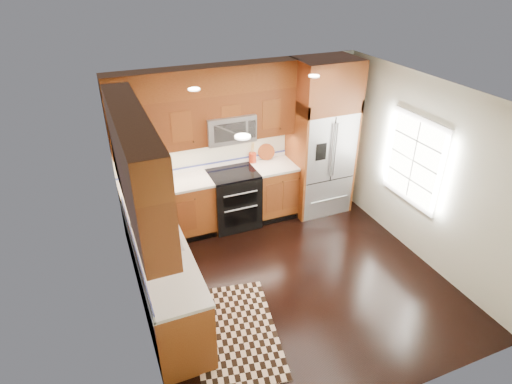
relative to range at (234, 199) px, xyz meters
name	(u,v)px	position (x,y,z in m)	size (l,w,h in m)	color
ground	(292,280)	(0.25, -1.67, -0.47)	(4.00, 4.00, 0.00)	black
wall_back	(240,142)	(0.25, 0.33, 0.83)	(4.00, 0.02, 2.60)	silver
wall_left	(133,235)	(-1.75, -1.67, 0.83)	(0.02, 4.00, 2.60)	silver
wall_right	(424,172)	(2.25, -1.67, 0.83)	(0.02, 4.00, 2.60)	silver
window	(414,160)	(2.23, -1.47, 0.93)	(0.04, 1.10, 1.30)	white
base_cabinets	(187,239)	(-0.98, -0.77, -0.02)	(2.85, 3.00, 0.90)	brown
countertop	(192,204)	(-0.84, -0.65, 0.45)	(2.86, 3.01, 0.04)	beige
upper_cabinets	(180,128)	(-0.90, -0.58, 1.56)	(2.85, 3.00, 1.15)	brown
range	(234,199)	(0.00, 0.00, 0.00)	(0.76, 0.67, 0.95)	black
microwave	(229,127)	(0.00, 0.13, 1.19)	(0.76, 0.40, 0.42)	#B2B2B7
refrigerator	(322,138)	(1.55, -0.04, 0.83)	(0.98, 0.75, 2.60)	#B2B2B7
sink_faucet	(156,241)	(-1.48, -1.44, 0.52)	(0.54, 0.44, 0.37)	#B2B2B7
rug	(235,331)	(-0.80, -2.24, -0.46)	(0.96, 1.60, 0.01)	black
knife_block	(164,174)	(-1.05, 0.13, 0.60)	(0.15, 0.18, 0.32)	tan
utensil_crock	(253,155)	(0.44, 0.26, 0.59)	(0.16, 0.16, 0.35)	#9F2C13
cutting_board	(266,159)	(0.69, 0.27, 0.48)	(0.28, 0.28, 0.02)	brown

